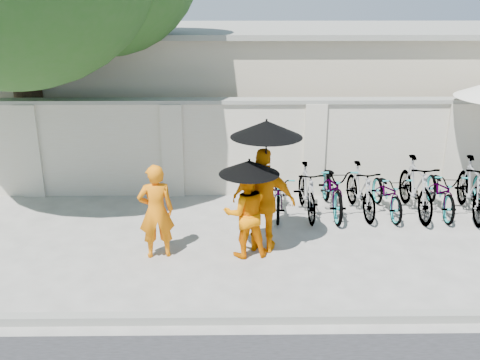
{
  "coord_description": "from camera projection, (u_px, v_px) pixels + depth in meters",
  "views": [
    {
      "loc": [
        0.29,
        -7.81,
        4.13
      ],
      "look_at": [
        0.4,
        0.9,
        1.1
      ],
      "focal_mm": 40.0,
      "sensor_mm": 36.0,
      "label": 1
    }
  ],
  "objects": [
    {
      "name": "bike_1",
      "position": [
        307.0,
        191.0,
        10.43
      ],
      "size": [
        0.56,
        1.69,
        1.0
      ],
      "primitive_type": "imported",
      "rotation": [
        0.0,
        0.0,
        0.06
      ],
      "color": "gray",
      "rests_on": "ground"
    },
    {
      "name": "building_behind",
      "position": [
        295.0,
        91.0,
        14.83
      ],
      "size": [
        14.0,
        6.0,
        3.2
      ],
      "primitive_type": "cube",
      "color": "#B5A989",
      "rests_on": "ground"
    },
    {
      "name": "bike_4",
      "position": [
        388.0,
        193.0,
        10.52
      ],
      "size": [
        0.69,
        1.68,
        0.86
      ],
      "primitive_type": "imported",
      "rotation": [
        0.0,
        0.0,
        0.07
      ],
      "color": "gray",
      "rests_on": "ground"
    },
    {
      "name": "bike_3",
      "position": [
        361.0,
        190.0,
        10.5
      ],
      "size": [
        0.65,
        1.7,
        1.0
      ],
      "primitive_type": "imported",
      "rotation": [
        0.0,
        0.0,
        0.11
      ],
      "color": "gray",
      "rests_on": "ground"
    },
    {
      "name": "bike_6",
      "position": [
        441.0,
        191.0,
        10.55
      ],
      "size": [
        0.71,
        1.77,
        0.91
      ],
      "primitive_type": "imported",
      "rotation": [
        0.0,
        0.0,
        -0.06
      ],
      "color": "gray",
      "rests_on": "ground"
    },
    {
      "name": "bike_5",
      "position": [
        416.0,
        187.0,
        10.46
      ],
      "size": [
        0.57,
        1.87,
        1.12
      ],
      "primitive_type": "imported",
      "rotation": [
        0.0,
        0.0,
        0.02
      ],
      "color": "gray",
      "rests_on": "ground"
    },
    {
      "name": "monk_center",
      "position": [
        246.0,
        213.0,
        8.71
      ],
      "size": [
        0.82,
        0.68,
        1.51
      ],
      "primitive_type": "imported",
      "rotation": [
        0.0,
        0.0,
        3.3
      ],
      "color": "#FF7E00",
      "rests_on": "ground"
    },
    {
      "name": "parasol_right",
      "position": [
        266.0,
        129.0,
        8.36
      ],
      "size": [
        1.15,
        1.15,
        1.25
      ],
      "color": "black",
      "rests_on": "ground"
    },
    {
      "name": "monk_right",
      "position": [
        264.0,
        201.0,
        8.84
      ],
      "size": [
        1.13,
        0.68,
        1.8
      ],
      "primitive_type": "imported",
      "rotation": [
        0.0,
        0.0,
        2.89
      ],
      "color": "orange",
      "rests_on": "ground"
    },
    {
      "name": "ground",
      "position": [
        216.0,
        262.0,
        8.73
      ],
      "size": [
        80.0,
        80.0,
        0.0
      ],
      "primitive_type": "plane",
      "color": "#A7A39A"
    },
    {
      "name": "bike_2",
      "position": [
        333.0,
        188.0,
        10.56
      ],
      "size": [
        0.71,
        1.96,
        1.03
      ],
      "primitive_type": "imported",
      "rotation": [
        0.0,
        0.0,
        0.01
      ],
      "color": "gray",
      "rests_on": "ground"
    },
    {
      "name": "kerb",
      "position": [
        213.0,
        318.0,
        7.1
      ],
      "size": [
        40.0,
        0.16,
        0.12
      ],
      "primitive_type": "cube",
      "color": "gray",
      "rests_on": "ground"
    },
    {
      "name": "compound_wall",
      "position": [
        267.0,
        149.0,
        11.43
      ],
      "size": [
        20.0,
        0.3,
        2.0
      ],
      "primitive_type": "cube",
      "color": "beige",
      "rests_on": "ground"
    },
    {
      "name": "bike_7",
      "position": [
        472.0,
        188.0,
        10.4
      ],
      "size": [
        0.78,
        1.93,
        1.13
      ],
      "primitive_type": "imported",
      "rotation": [
        0.0,
        0.0,
        -0.13
      ],
      "color": "gray",
      "rests_on": "ground"
    },
    {
      "name": "parasol_center",
      "position": [
        249.0,
        167.0,
        8.37
      ],
      "size": [
        0.97,
        0.97,
        0.82
      ],
      "color": "black",
      "rests_on": "ground"
    },
    {
      "name": "bike_0",
      "position": [
        279.0,
        193.0,
        10.53
      ],
      "size": [
        0.7,
        1.69,
        0.87
      ],
      "primitive_type": "imported",
      "rotation": [
        0.0,
        0.0,
        -0.08
      ],
      "color": "gray",
      "rests_on": "ground"
    },
    {
      "name": "monk_left",
      "position": [
        156.0,
        211.0,
        8.67
      ],
      "size": [
        0.65,
        0.5,
        1.6
      ],
      "primitive_type": "imported",
      "rotation": [
        0.0,
        0.0,
        3.35
      ],
      "color": "orange",
      "rests_on": "ground"
    }
  ]
}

